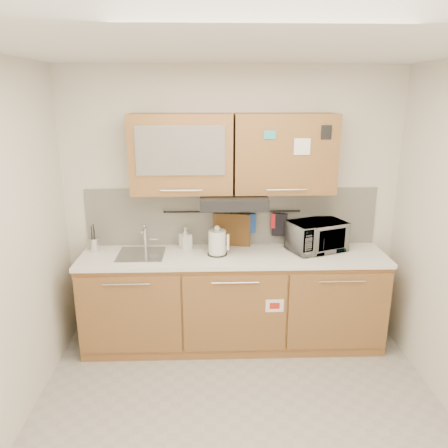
{
  "coord_description": "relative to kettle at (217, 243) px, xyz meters",
  "views": [
    {
      "loc": [
        -0.21,
        -2.59,
        2.34
      ],
      "look_at": [
        -0.09,
        1.05,
        1.26
      ],
      "focal_mm": 35.0,
      "sensor_mm": 36.0,
      "label": 1
    }
  ],
  "objects": [
    {
      "name": "wall_back",
      "position": [
        0.15,
        0.31,
        0.27
      ],
      "size": [
        3.2,
        0.0,
        3.2
      ],
      "primitive_type": "plane",
      "rotation": [
        1.57,
        0.0,
        0.0
      ],
      "color": "silver",
      "rests_on": "ground"
    },
    {
      "name": "kettle",
      "position": [
        0.0,
        0.0,
        0.0
      ],
      "size": [
        0.2,
        0.18,
        0.28
      ],
      "rotation": [
        0.0,
        0.0,
        -0.17
      ],
      "color": "silver",
      "rests_on": "countertop"
    },
    {
      "name": "pot_holder",
      "position": [
        0.58,
        0.25,
        0.14
      ],
      "size": [
        0.12,
        0.03,
        0.15
      ],
      "primitive_type": "cube",
      "rotation": [
        0.0,
        0.0,
        -0.06
      ],
      "color": "red",
      "rests_on": "utensil_rail"
    },
    {
      "name": "utensil_crock",
      "position": [
        -1.15,
        0.13,
        -0.04
      ],
      "size": [
        0.12,
        0.12,
        0.26
      ],
      "rotation": [
        0.0,
        0.0,
        0.12
      ],
      "color": "silver",
      "rests_on": "countertop"
    },
    {
      "name": "floor",
      "position": [
        0.15,
        -1.19,
        -1.03
      ],
      "size": [
        3.2,
        3.2,
        0.0
      ],
      "primitive_type": "plane",
      "color": "#9E9993",
      "rests_on": "ground"
    },
    {
      "name": "sink",
      "position": [
        -0.7,
        0.02,
        -0.11
      ],
      "size": [
        0.42,
        0.4,
        0.26
      ],
      "color": "silver",
      "rests_on": "countertop"
    },
    {
      "name": "range_hood",
      "position": [
        0.15,
        0.06,
        0.39
      ],
      "size": [
        0.6,
        0.46,
        0.1
      ],
      "primitive_type": "cube",
      "color": "black",
      "rests_on": "upper_cabinets"
    },
    {
      "name": "upper_cabinets",
      "position": [
        0.14,
        0.13,
        0.8
      ],
      "size": [
        1.82,
        0.37,
        0.7
      ],
      "color": "#A3673A",
      "rests_on": "wall_back"
    },
    {
      "name": "soap_bottle",
      "position": [
        -0.3,
        0.17,
        -0.0
      ],
      "size": [
        0.13,
        0.14,
        0.22
      ],
      "primitive_type": "imported",
      "rotation": [
        0.0,
        0.0,
        0.55
      ],
      "color": "#999999",
      "rests_on": "countertop"
    },
    {
      "name": "toaster",
      "position": [
        0.88,
        0.02,
        -0.02
      ],
      "size": [
        0.25,
        0.19,
        0.17
      ],
      "rotation": [
        0.0,
        0.0,
        -0.3
      ],
      "color": "black",
      "rests_on": "countertop"
    },
    {
      "name": "backsplash",
      "position": [
        0.15,
        0.3,
        0.17
      ],
      "size": [
        2.8,
        0.02,
        0.56
      ],
      "primitive_type": "cube",
      "color": "silver",
      "rests_on": "countertop"
    },
    {
      "name": "microwave",
      "position": [
        0.94,
        0.09,
        0.03
      ],
      "size": [
        0.6,
        0.51,
        0.28
      ],
      "primitive_type": "imported",
      "rotation": [
        0.0,
        0.0,
        0.39
      ],
      "color": "#999999",
      "rests_on": "countertop"
    },
    {
      "name": "base_cabinet",
      "position": [
        0.15,
        0.0,
        -0.63
      ],
      "size": [
        2.8,
        0.64,
        0.88
      ],
      "color": "#A3673A",
      "rests_on": "floor"
    },
    {
      "name": "ceiling",
      "position": [
        0.15,
        -1.19,
        1.57
      ],
      "size": [
        3.2,
        3.2,
        0.0
      ],
      "primitive_type": "plane",
      "rotation": [
        3.14,
        0.0,
        0.0
      ],
      "color": "white",
      "rests_on": "wall_back"
    },
    {
      "name": "oven_mitt",
      "position": [
        0.32,
        0.25,
        0.11
      ],
      "size": [
        0.11,
        0.03,
        0.19
      ],
      "primitive_type": "cube",
      "rotation": [
        0.0,
        0.0,
        -0.02
      ],
      "color": "#214799",
      "rests_on": "utensil_rail"
    },
    {
      "name": "utensil_rail",
      "position": [
        0.15,
        0.26,
        0.23
      ],
      "size": [
        1.3,
        0.02,
        0.02
      ],
      "primitive_type": "cylinder",
      "rotation": [
        0.0,
        1.57,
        0.0
      ],
      "color": "black",
      "rests_on": "backsplash"
    },
    {
      "name": "dark_pouch",
      "position": [
        0.61,
        0.25,
        0.1
      ],
      "size": [
        0.15,
        0.08,
        0.22
      ],
      "primitive_type": "cube",
      "rotation": [
        0.0,
        0.0,
        -0.29
      ],
      "color": "black",
      "rests_on": "utensil_rail"
    },
    {
      "name": "cutting_board",
      "position": [
        0.14,
        0.25,
        -0.01
      ],
      "size": [
        0.36,
        0.09,
        0.44
      ],
      "primitive_type": "cube",
      "rotation": [
        0.0,
        0.0,
        -0.18
      ],
      "color": "brown",
      "rests_on": "utensil_rail"
    },
    {
      "name": "countertop",
      "position": [
        0.15,
        0.0,
        -0.13
      ],
      "size": [
        2.82,
        0.62,
        0.04
      ],
      "primitive_type": "cube",
      "color": "white",
      "rests_on": "base_cabinet"
    }
  ]
}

